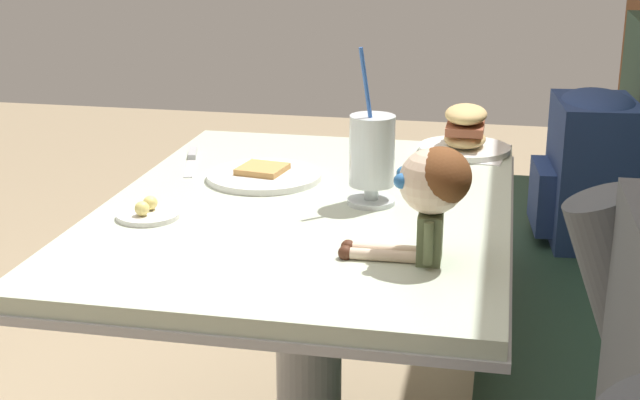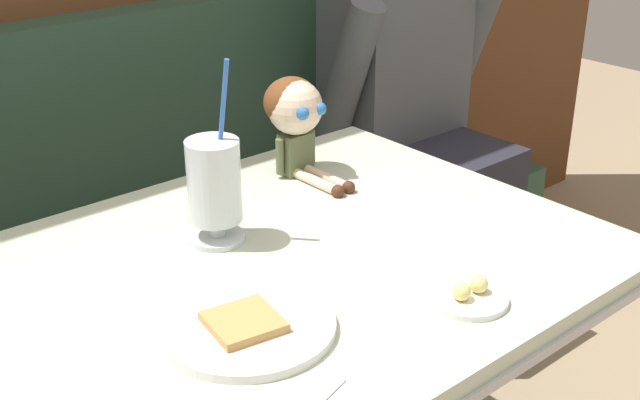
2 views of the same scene
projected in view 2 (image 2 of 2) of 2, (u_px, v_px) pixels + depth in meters
booth_bench at (112, 319)px, 1.92m from camera, size 2.60×0.48×1.00m
diner_table at (273, 365)px, 1.40m from camera, size 1.11×0.81×0.74m
toast_plate at (247, 325)px, 1.14m from camera, size 0.25×0.25×0.03m
milkshake_glass at (214, 185)px, 1.35m from camera, size 0.10×0.10×0.32m
butter_saucer at (468, 296)px, 1.21m from camera, size 0.12×0.12×0.04m
seated_doll at (295, 112)px, 1.61m from camera, size 0.11×0.22×0.20m
diner_patron at (404, 80)px, 2.25m from camera, size 0.55×0.48×0.81m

